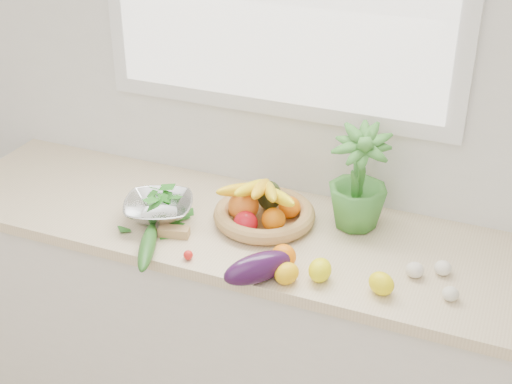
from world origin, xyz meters
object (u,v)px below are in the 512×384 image
at_px(apple, 246,223).
at_px(cucumber, 147,247).
at_px(potted_herb, 359,178).
at_px(fruit_basket, 263,209).
at_px(colander_with_spinach, 158,205).
at_px(eggplant, 258,268).

bearing_deg(apple, cucumber, -136.82).
bearing_deg(potted_herb, apple, -149.84).
height_order(cucumber, potted_herb, potted_herb).
relative_size(cucumber, fruit_basket, 0.68).
relative_size(cucumber, colander_with_spinach, 0.90).
distance_m(eggplant, colander_with_spinach, 0.49).
height_order(eggplant, colander_with_spinach, colander_with_spinach).
relative_size(apple, colander_with_spinach, 0.27).
relative_size(eggplant, fruit_basket, 0.57).
distance_m(fruit_basket, colander_with_spinach, 0.36).
relative_size(apple, fruit_basket, 0.21).
distance_m(potted_herb, fruit_basket, 0.34).
bearing_deg(cucumber, eggplant, 0.00).
relative_size(eggplant, potted_herb, 0.64).
bearing_deg(cucumber, fruit_basket, 50.08).
relative_size(eggplant, colander_with_spinach, 0.75).
bearing_deg(potted_herb, fruit_basket, -162.35).
xyz_separation_m(eggplant, fruit_basket, (-0.11, 0.32, 0.01)).
height_order(fruit_basket, colander_with_spinach, fruit_basket).
height_order(cucumber, colander_with_spinach, colander_with_spinach).
relative_size(apple, potted_herb, 0.23).
height_order(apple, cucumber, apple).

